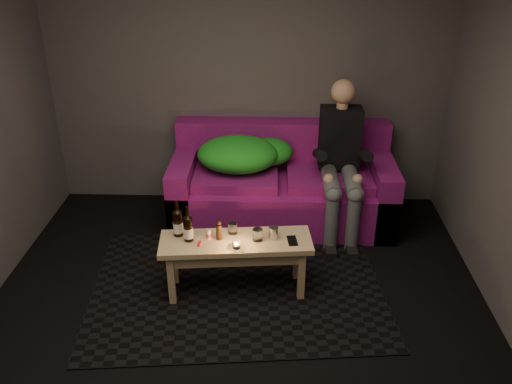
% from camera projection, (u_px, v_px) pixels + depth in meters
% --- Properties ---
extents(floor, '(4.50, 4.50, 0.00)m').
position_uv_depth(floor, '(234.00, 338.00, 3.98)').
color(floor, black).
rests_on(floor, ground).
extents(room, '(4.50, 4.50, 4.50)m').
position_uv_depth(room, '(235.00, 103.00, 3.65)').
color(room, silver).
rests_on(room, ground).
extents(rug, '(2.55, 1.96, 0.01)m').
position_uv_depth(rug, '(237.00, 286.00, 4.54)').
color(rug, black).
rests_on(rug, floor).
extents(sofa, '(2.16, 0.97, 0.93)m').
position_uv_depth(sofa, '(282.00, 187.00, 5.44)').
color(sofa, '#6E0E5A').
rests_on(sofa, floor).
extents(green_blanket, '(0.95, 0.65, 0.32)m').
position_uv_depth(green_blanket, '(243.00, 154.00, 5.28)').
color(green_blanket, '#198924').
rests_on(green_blanket, sofa).
extents(person, '(0.39, 0.90, 1.44)m').
position_uv_depth(person, '(341.00, 157.00, 5.08)').
color(person, black).
rests_on(person, sofa).
extents(coffee_table, '(1.23, 0.49, 0.49)m').
position_uv_depth(coffee_table, '(236.00, 249.00, 4.31)').
color(coffee_table, tan).
rests_on(coffee_table, rug).
extents(beer_bottle_a, '(0.08, 0.08, 0.31)m').
position_uv_depth(beer_bottle_a, '(178.00, 223.00, 4.28)').
color(beer_bottle_a, black).
rests_on(beer_bottle_a, coffee_table).
extents(beer_bottle_b, '(0.08, 0.08, 0.30)m').
position_uv_depth(beer_bottle_b, '(188.00, 228.00, 4.21)').
color(beer_bottle_b, black).
rests_on(beer_bottle_b, coffee_table).
extents(salt_shaker, '(0.04, 0.04, 0.08)m').
position_uv_depth(salt_shaker, '(209.00, 234.00, 4.28)').
color(salt_shaker, silver).
rests_on(salt_shaker, coffee_table).
extents(pepper_mill, '(0.06, 0.06, 0.13)m').
position_uv_depth(pepper_mill, '(219.00, 232.00, 4.25)').
color(pepper_mill, black).
rests_on(pepper_mill, coffee_table).
extents(tumbler_back, '(0.09, 0.09, 0.09)m').
position_uv_depth(tumbler_back, '(233.00, 228.00, 4.34)').
color(tumbler_back, white).
rests_on(tumbler_back, coffee_table).
extents(tealight, '(0.06, 0.06, 0.05)m').
position_uv_depth(tealight, '(236.00, 245.00, 4.16)').
color(tealight, white).
rests_on(tealight, coffee_table).
extents(tumbler_front, '(0.09, 0.09, 0.10)m').
position_uv_depth(tumbler_front, '(258.00, 235.00, 4.24)').
color(tumbler_front, white).
rests_on(tumbler_front, coffee_table).
extents(steel_cup, '(0.09, 0.09, 0.10)m').
position_uv_depth(steel_cup, '(274.00, 233.00, 4.27)').
color(steel_cup, '#ACAEB3').
rests_on(steel_cup, coffee_table).
extents(smartphone, '(0.09, 0.15, 0.01)m').
position_uv_depth(smartphone, '(292.00, 241.00, 4.25)').
color(smartphone, black).
rests_on(smartphone, coffee_table).
extents(red_lighter, '(0.03, 0.07, 0.01)m').
position_uv_depth(red_lighter, '(199.00, 244.00, 4.21)').
color(red_lighter, red).
rests_on(red_lighter, coffee_table).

